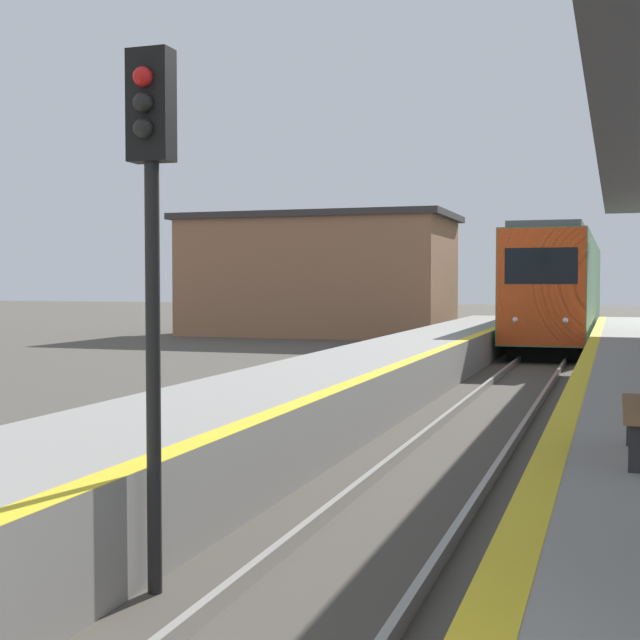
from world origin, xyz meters
The scene contains 3 objects.
train centered at (0.00, 38.24, 2.29)m, with size 2.73×23.66×4.50m.
signal_near centered at (-1.38, 4.88, 3.10)m, with size 0.36×0.31×4.42m.
station_building centered at (-11.43, 39.35, 2.91)m, with size 12.90×7.20×5.78m.
Camera 1 is at (2.19, -1.53, 2.56)m, focal length 50.00 mm.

